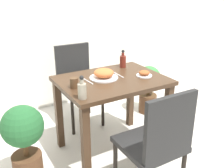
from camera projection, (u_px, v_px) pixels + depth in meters
name	position (u px, v px, depth m)	size (l,w,h in m)	color
ground_plane	(112.00, 148.00, 2.59)	(16.00, 16.00, 0.00)	beige
wall_back	(59.00, 3.00, 3.12)	(8.00, 0.05, 2.60)	white
dining_table	(112.00, 92.00, 2.37)	(0.93, 0.70, 0.73)	#3D2819
chair_near	(157.00, 141.00, 1.81)	(0.42, 0.42, 0.89)	black
chair_far	(77.00, 80.00, 2.94)	(0.42, 0.42, 0.89)	black
food_plate	(104.00, 74.00, 2.32)	(0.25, 0.25, 0.09)	white
side_plate	(144.00, 74.00, 2.37)	(0.14, 0.14, 0.05)	white
drink_cup	(74.00, 83.00, 2.10)	(0.07, 0.07, 0.09)	#4C331E
sauce_bottle	(123.00, 61.00, 2.61)	(0.06, 0.06, 0.18)	maroon
condiment_bottle	(82.00, 90.00, 1.90)	(0.06, 0.06, 0.18)	gray
fork_utensil	(88.00, 81.00, 2.26)	(0.02, 0.17, 0.00)	silver
spoon_utensil	(119.00, 75.00, 2.40)	(0.01, 0.16, 0.00)	silver
potted_plant_left	(24.00, 139.00, 2.03)	(0.33, 0.33, 0.67)	#51331E
potted_plant_right	(148.00, 86.00, 3.20)	(0.28, 0.28, 0.60)	#51331E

